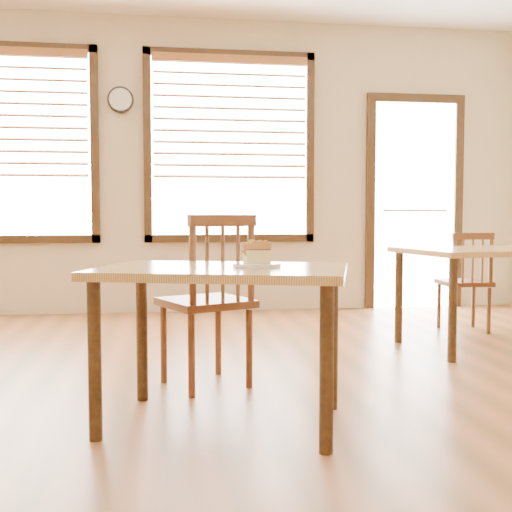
{
  "coord_description": "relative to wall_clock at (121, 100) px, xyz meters",
  "views": [
    {
      "loc": [
        -0.39,
        -2.65,
        0.99
      ],
      "look_at": [
        0.05,
        0.37,
        0.8
      ],
      "focal_mm": 45.0,
      "sensor_mm": 36.0,
      "label": 1
    }
  ],
  "objects": [
    {
      "name": "ground",
      "position": [
        0.8,
        -3.96,
        -2.15
      ],
      "size": [
        8.0,
        8.0,
        0.0
      ],
      "primitive_type": "plane",
      "color": "brown"
    },
    {
      "name": "entry_door",
      "position": [
        3.1,
        0.02,
        -0.95
      ],
      "size": [
        1.08,
        0.06,
        2.29
      ],
      "color": "white",
      "rests_on": "ground"
    },
    {
      "name": "plate",
      "position": [
        0.85,
        -3.61,
        -1.39
      ],
      "size": [
        0.23,
        0.23,
        0.02
      ],
      "color": "white",
      "rests_on": "cafe_table_main"
    },
    {
      "name": "room_shell",
      "position": [
        0.8,
        -3.96,
        -0.32
      ],
      "size": [
        8.0,
        8.0,
        8.0
      ],
      "color": "#C9B793",
      "rests_on": "ground"
    },
    {
      "name": "cafe_table_main",
      "position": [
        0.68,
        -3.6,
        -1.5
      ],
      "size": [
        1.33,
        1.07,
        0.75
      ],
      "rotation": [
        0.0,
        0.0,
        -0.3
      ],
      "color": "tan",
      "rests_on": "ground"
    },
    {
      "name": "window_right",
      "position": [
        1.1,
        0.01,
        -0.34
      ],
      "size": [
        1.76,
        0.1,
        1.96
      ],
      "color": "white",
      "rests_on": "room_shell"
    },
    {
      "name": "cafe_table_second",
      "position": [
        2.85,
        -2.1,
        -1.49
      ],
      "size": [
        1.4,
        1.04,
        0.75
      ],
      "rotation": [
        0.0,
        0.0,
        0.16
      ],
      "color": "tan",
      "rests_on": "ground"
    },
    {
      "name": "cake_slice",
      "position": [
        0.85,
        -3.61,
        -1.33
      ],
      "size": [
        0.13,
        0.1,
        0.11
      ],
      "rotation": [
        0.0,
        0.0,
        0.08
      ],
      "color": "#CDC474",
      "rests_on": "plate"
    },
    {
      "name": "window_left",
      "position": [
        -1.1,
        0.01,
        -0.34
      ],
      "size": [
        1.76,
        0.1,
        1.96
      ],
      "color": "white",
      "rests_on": "room_shell"
    },
    {
      "name": "cafe_chair_second",
      "position": [
        2.97,
        -1.46,
        -1.72
      ],
      "size": [
        0.41,
        0.41,
        0.86
      ],
      "rotation": [
        0.0,
        0.0,
        3.07
      ],
      "color": "brown",
      "rests_on": "ground"
    },
    {
      "name": "wall_clock",
      "position": [
        0.0,
        0.0,
        0.0
      ],
      "size": [
        0.26,
        0.05,
        0.26
      ],
      "color": "black",
      "rests_on": "room_shell"
    },
    {
      "name": "cafe_chair_main",
      "position": [
        0.67,
        -2.94,
        -1.64
      ],
      "size": [
        0.6,
        0.6,
        1.01
      ],
      "rotation": [
        0.0,
        0.0,
        3.56
      ],
      "color": "brown",
      "rests_on": "ground"
    }
  ]
}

